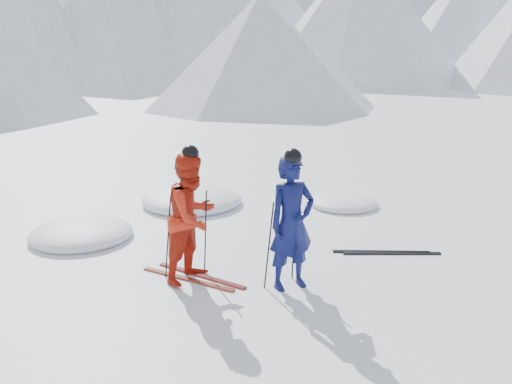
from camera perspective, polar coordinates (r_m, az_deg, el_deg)
ground at (r=9.97m, az=7.93°, el=-5.65°), size 160.00×160.00×0.00m
mountain_range at (r=44.01m, az=-18.88°, el=18.46°), size 106.15×62.94×15.53m
skier_blue at (r=7.94m, az=3.78°, el=-3.31°), size 0.78×0.56×2.00m
skier_red at (r=8.27m, az=-6.72°, el=-2.65°), size 1.20×1.09×2.00m
pole_blue_left at (r=8.00m, az=1.37°, el=-5.68°), size 0.13×0.09×1.33m
pole_blue_right at (r=8.38m, az=4.06°, el=-4.73°), size 0.13×0.08×1.33m
pole_red_left at (r=8.47m, az=-9.24°, el=-4.70°), size 0.13×0.10×1.33m
pole_red_right at (r=8.63m, az=-5.34°, el=-4.18°), size 0.13×0.09×1.33m
ski_worn_left at (r=8.57m, az=-7.24°, el=-9.07°), size 0.83×1.56×0.03m
ski_worn_right at (r=8.67m, az=-5.81°, el=-8.73°), size 0.73×1.61×0.03m
ski_loose_a at (r=9.82m, az=13.06°, el=-6.15°), size 1.43×1.07×0.03m
ski_loose_b at (r=9.79m, az=14.10°, el=-6.27°), size 1.46×1.02×0.03m
snow_lumps at (r=11.85m, az=-7.24°, el=-2.26°), size 7.34×3.95×0.50m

